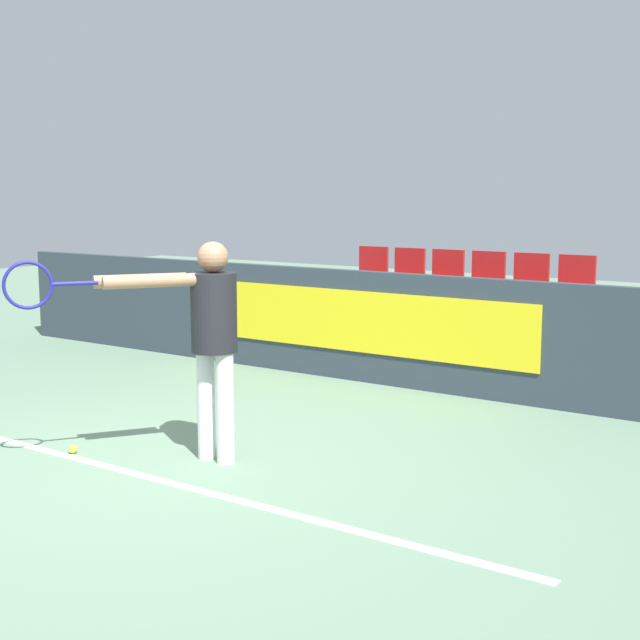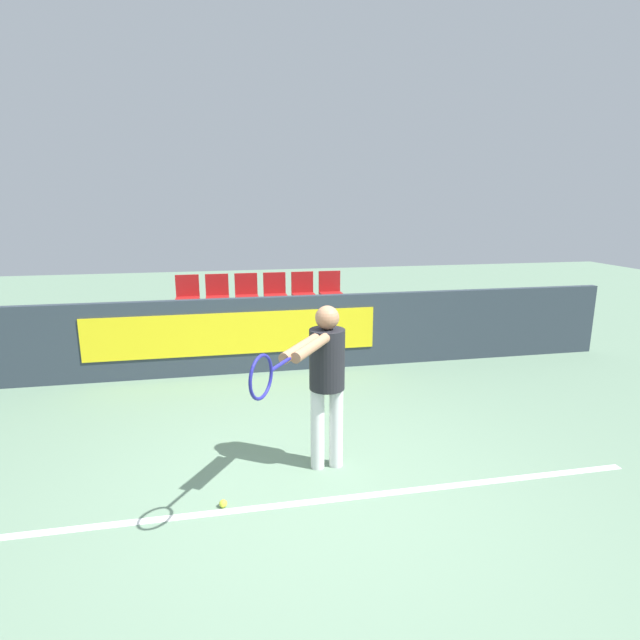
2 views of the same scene
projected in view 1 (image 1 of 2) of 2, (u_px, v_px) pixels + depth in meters
The scene contains 19 objects.
ground_plane at pixel (156, 467), 6.32m from camera, with size 30.00×30.00×0.00m, color slate.
court_baseline at pixel (135, 473), 6.16m from camera, with size 6.04×0.08×0.01m.
barrier_wall at pixel (391, 329), 8.91m from camera, with size 10.93×0.14×1.14m.
bleacher_tier_front at pixel (418, 359), 9.39m from camera, with size 10.53×0.91×0.36m.
bleacher_tier_middle at pixel (457, 331), 10.10m from camera, with size 10.53×0.91×0.72m.
stadium_chair_0 at pixel (326, 311), 10.16m from camera, with size 0.40×0.44×0.54m.
stadium_chair_1 at pixel (363, 315), 9.87m from camera, with size 0.40×0.44×0.54m.
stadium_chair_2 at pixel (403, 318), 9.58m from camera, with size 0.40×0.44×0.54m.
stadium_chair_3 at pixel (446, 322), 9.29m from camera, with size 0.40×0.44×0.54m.
stadium_chair_4 at pixel (491, 326), 9.00m from camera, with size 0.40×0.44×0.54m.
stadium_chair_5 at pixel (539, 331), 8.71m from camera, with size 0.40×0.44×0.54m.
stadium_chair_6 at pixel (368, 273), 10.84m from camera, with size 0.40×0.44×0.54m.
stadium_chair_7 at pixel (405, 276), 10.55m from camera, with size 0.40×0.44×0.54m.
stadium_chair_8 at pixel (443, 278), 10.26m from camera, with size 0.40×0.44×0.54m.
stadium_chair_9 at pixel (484, 281), 9.97m from camera, with size 0.40×0.44×0.54m.
stadium_chair_10 at pixel (527, 283), 9.68m from camera, with size 0.40×0.44×0.54m.
stadium_chair_11 at pixel (573, 286), 9.39m from camera, with size 0.40×0.44×0.54m.
tennis_player at pixel (204, 327), 6.30m from camera, with size 0.95×1.35×1.59m.
tennis_ball at pixel (73, 449), 6.63m from camera, with size 0.07×0.07×0.07m.
Camera 1 is at (4.47, -4.32, 1.94)m, focal length 50.00 mm.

